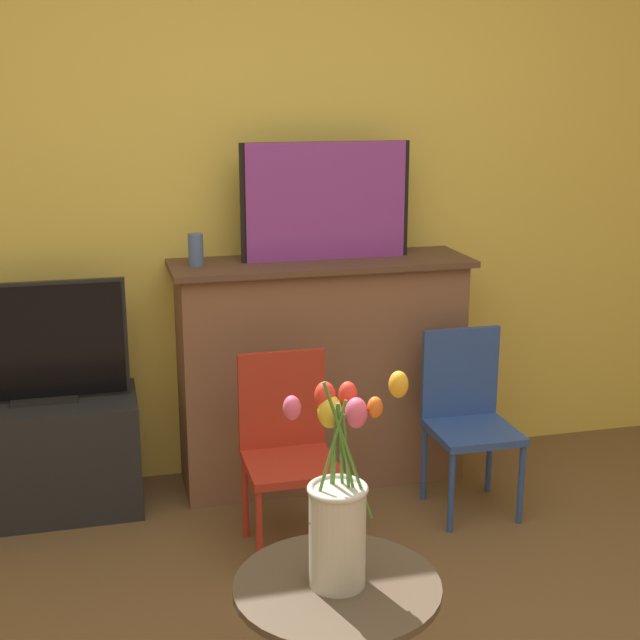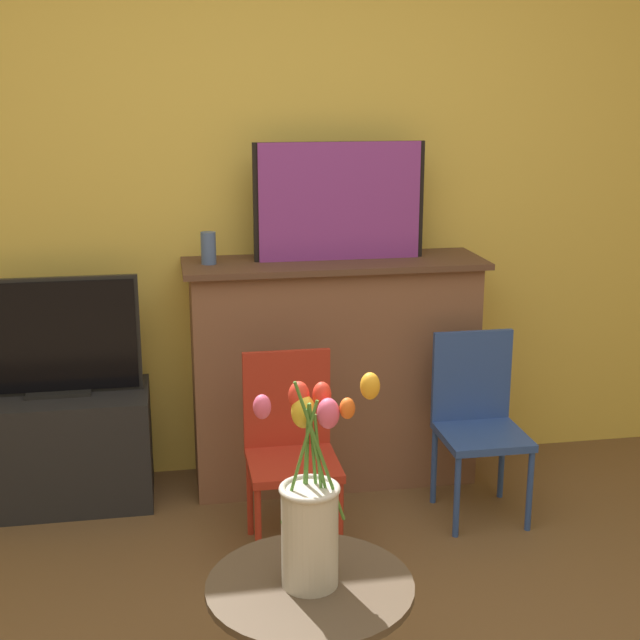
{
  "view_description": "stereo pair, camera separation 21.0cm",
  "coord_description": "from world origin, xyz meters",
  "px_view_note": "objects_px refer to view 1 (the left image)",
  "views": [
    {
      "loc": [
        -0.61,
        -1.61,
        1.68
      ],
      "look_at": [
        0.1,
        1.19,
        0.92
      ],
      "focal_mm": 50.0,
      "sensor_mm": 36.0,
      "label": 1
    },
    {
      "loc": [
        -0.41,
        -1.65,
        1.68
      ],
      "look_at": [
        0.1,
        1.19,
        0.92
      ],
      "focal_mm": 50.0,
      "sensor_mm": 36.0,
      "label": 2
    }
  ],
  "objects_px": {
    "vase_tulips": "(339,510)",
    "painting": "(326,201)",
    "tv_monitor": "(40,344)",
    "chair_red": "(287,442)",
    "chair_blue": "(467,411)"
  },
  "relations": [
    {
      "from": "vase_tulips",
      "to": "painting",
      "type": "bearing_deg",
      "value": 76.44
    },
    {
      "from": "painting",
      "to": "vase_tulips",
      "type": "xyz_separation_m",
      "value": [
        -0.39,
        -1.63,
        -0.53
      ]
    },
    {
      "from": "vase_tulips",
      "to": "tv_monitor",
      "type": "bearing_deg",
      "value": 115.63
    },
    {
      "from": "tv_monitor",
      "to": "painting",
      "type": "bearing_deg",
      "value": 1.87
    },
    {
      "from": "tv_monitor",
      "to": "chair_red",
      "type": "distance_m",
      "value": 1.05
    },
    {
      "from": "chair_red",
      "to": "painting",
      "type": "bearing_deg",
      "value": 62.08
    },
    {
      "from": "painting",
      "to": "chair_red",
      "type": "xyz_separation_m",
      "value": [
        -0.29,
        -0.55,
        -0.81
      ]
    },
    {
      "from": "painting",
      "to": "tv_monitor",
      "type": "height_order",
      "value": "painting"
    },
    {
      "from": "chair_red",
      "to": "vase_tulips",
      "type": "relative_size",
      "value": 1.33
    },
    {
      "from": "chair_blue",
      "to": "vase_tulips",
      "type": "xyz_separation_m",
      "value": [
        -0.88,
        -1.22,
        0.27
      ]
    },
    {
      "from": "chair_red",
      "to": "chair_blue",
      "type": "bearing_deg",
      "value": 10.06
    },
    {
      "from": "vase_tulips",
      "to": "chair_blue",
      "type": "bearing_deg",
      "value": 54.38
    },
    {
      "from": "tv_monitor",
      "to": "chair_blue",
      "type": "xyz_separation_m",
      "value": [
        1.64,
        -0.37,
        -0.29
      ]
    },
    {
      "from": "tv_monitor",
      "to": "chair_blue",
      "type": "relative_size",
      "value": 0.91
    },
    {
      "from": "chair_red",
      "to": "chair_blue",
      "type": "height_order",
      "value": "same"
    }
  ]
}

